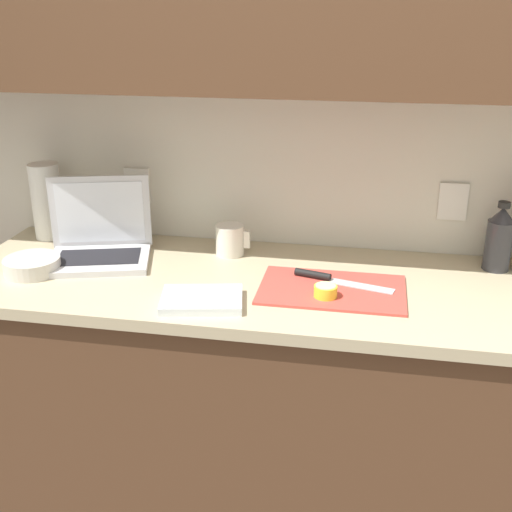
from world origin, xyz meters
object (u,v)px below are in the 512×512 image
at_px(cutting_board, 332,290).
at_px(lemon_half_cut, 326,291).
at_px(knife, 326,278).
at_px(laptop, 100,240).
at_px(bowl_white, 32,265).
at_px(paper_towel_roll, 47,201).
at_px(bottle_water_clear, 499,239).
at_px(measuring_cup, 230,240).

distance_m(cutting_board, lemon_half_cut, 0.06).
height_order(knife, lemon_half_cut, lemon_half_cut).
relative_size(laptop, cutting_board, 0.89).
distance_m(laptop, bowl_white, 0.22).
bearing_deg(paper_towel_roll, bottle_water_clear, -0.68).
relative_size(cutting_board, knife, 1.40).
height_order(lemon_half_cut, measuring_cup, measuring_cup).
xyz_separation_m(lemon_half_cut, bottle_water_clear, (0.50, 0.31, 0.07)).
height_order(knife, bowl_white, bowl_white).
bearing_deg(paper_towel_roll, bowl_white, -72.23).
height_order(knife, measuring_cup, measuring_cup).
distance_m(measuring_cup, bowl_white, 0.62).
bearing_deg(cutting_board, lemon_half_cut, -103.69).
relative_size(laptop, paper_towel_roll, 1.41).
bearing_deg(laptop, measuring_cup, -1.32).
bearing_deg(lemon_half_cut, paper_towel_roll, 161.52).
height_order(measuring_cup, bowl_white, measuring_cup).
bearing_deg(laptop, bowl_white, -151.11).
height_order(knife, paper_towel_roll, paper_towel_roll).
height_order(laptop, measuring_cup, laptop).
bearing_deg(laptop, cutting_board, -25.20).
bearing_deg(bottle_water_clear, laptop, -173.77).
bearing_deg(measuring_cup, knife, -27.76).
bearing_deg(knife, cutting_board, -53.46).
bearing_deg(knife, measuring_cup, 166.75).
height_order(cutting_board, lemon_half_cut, lemon_half_cut).
xyz_separation_m(cutting_board, paper_towel_roll, (-1.01, 0.27, 0.13)).
bearing_deg(lemon_half_cut, measuring_cup, 139.59).
bearing_deg(measuring_cup, cutting_board, -33.02).
bearing_deg(knife, bottle_water_clear, 36.17).
bearing_deg(cutting_board, bottle_water_clear, 27.86).
height_order(measuring_cup, paper_towel_roll, paper_towel_roll).
xyz_separation_m(lemon_half_cut, paper_towel_roll, (-0.99, 0.33, 0.11)).
distance_m(knife, bottle_water_clear, 0.55).
xyz_separation_m(knife, bowl_white, (-0.89, -0.09, 0.01)).
distance_m(laptop, cutting_board, 0.76).
height_order(bowl_white, paper_towel_roll, paper_towel_roll).
bearing_deg(bowl_white, knife, 5.74).
xyz_separation_m(laptop, bottle_water_clear, (1.24, 0.13, 0.04)).
height_order(cutting_board, measuring_cup, measuring_cup).
height_order(bottle_water_clear, paper_towel_roll, paper_towel_roll).
bearing_deg(knife, bowl_white, -159.75).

